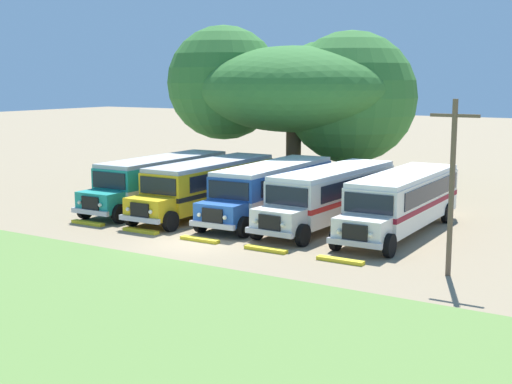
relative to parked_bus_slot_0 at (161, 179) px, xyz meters
name	(u,v)px	position (x,y,z in m)	size (l,w,h in m)	color
ground_plane	(192,244)	(7.07, -6.50, -1.58)	(220.00, 220.00, 0.00)	#937F60
foreground_grass_strip	(41,293)	(7.07, -15.08, -1.58)	(80.00, 11.97, 0.01)	olive
parked_bus_slot_0	(161,179)	(0.00, 0.00, 0.00)	(2.86, 10.86, 2.82)	teal
parked_bus_slot_1	(208,184)	(3.38, -0.11, 0.00)	(2.83, 10.86, 2.82)	yellow
parked_bus_slot_2	(272,188)	(6.98, 0.59, 0.00)	(3.08, 10.89, 2.82)	#23519E
parked_bus_slot_3	(331,193)	(10.43, 0.63, 0.00)	(2.96, 10.88, 2.82)	silver
parked_bus_slot_4	(403,200)	(14.13, 0.75, 0.00)	(2.87, 10.86, 2.82)	silver
curb_wheelstop_0	(88,223)	(0.09, -5.90, -1.51)	(2.00, 0.36, 0.15)	yellow
curb_wheelstop_1	(141,231)	(3.58, -5.90, -1.51)	(2.00, 0.36, 0.15)	yellow
curb_wheelstop_2	(200,240)	(7.07, -5.90, -1.51)	(2.00, 0.36, 0.15)	yellow
curb_wheelstop_3	(266,249)	(10.56, -5.90, -1.51)	(2.00, 0.36, 0.15)	yellow
curb_wheelstop_4	(340,260)	(14.05, -5.90, -1.51)	(2.00, 0.36, 0.15)	yellow
broad_shade_tree	(300,91)	(3.08, 10.83, 4.87)	(16.10, 13.90, 10.78)	brown
utility_pole	(452,182)	(18.29, -5.52, 1.94)	(1.80, 0.20, 6.56)	brown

